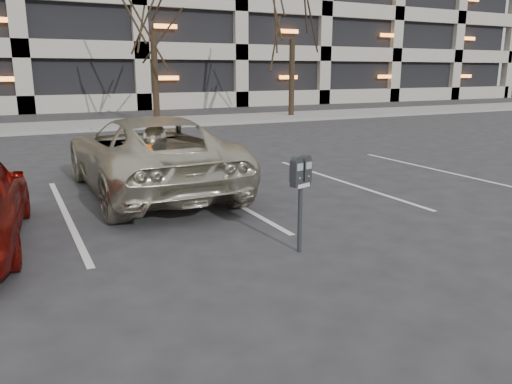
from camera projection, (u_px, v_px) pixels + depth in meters
The scene contains 5 objects.
ground at pixel (193, 244), 6.85m from camera, with size 140.00×140.00×0.00m, color #28282B.
sidewalk at pixel (63, 127), 20.73m from camera, with size 80.00×4.00×0.12m, color gray.
stall_lines at pixel (66, 214), 8.24m from camera, with size 16.90×5.20×0.00m.
parking_meter at pixel (301, 180), 6.33m from camera, with size 0.34×0.21×1.25m.
suv_silver at pixel (149, 154), 9.70m from camera, with size 2.49×5.34×1.49m.
Camera 1 is at (-2.14, -6.18, 2.31)m, focal length 35.00 mm.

